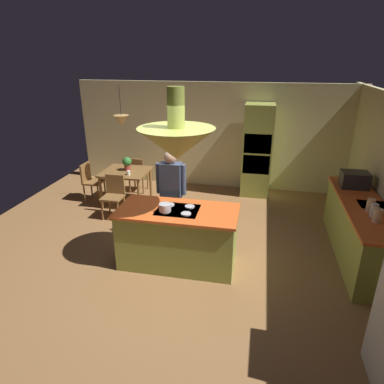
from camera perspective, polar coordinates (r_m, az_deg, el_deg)
name	(u,v)px	position (r m, az deg, el deg)	size (l,w,h in m)	color
ground	(181,256)	(5.79, -1.80, -10.61)	(8.16, 8.16, 0.00)	olive
wall_back	(213,136)	(8.47, 3.53, 9.38)	(6.80, 0.10, 2.55)	beige
kitchen_island	(178,237)	(5.38, -2.35, -7.49)	(1.85, 0.89, 0.96)	#939E42
counter_run_right	(359,230)	(6.19, 26.27, -5.72)	(0.73, 2.59, 0.94)	#939E42
oven_tower	(257,151)	(8.05, 10.89, 6.81)	(0.66, 0.62, 2.13)	#939E42
dining_table	(126,175)	(7.64, -11.05, 2.75)	(0.98, 0.92, 0.76)	brown
person_at_island	(171,191)	(5.87, -3.50, 0.25)	(0.53, 0.22, 1.66)	tan
range_hood	(176,142)	(4.82, -2.63, 8.42)	(1.10, 1.10, 1.00)	#939E42
pendant_light_over_table	(122,121)	(7.34, -11.74, 11.67)	(0.32, 0.32, 0.82)	#E0B266
chair_facing_island	(114,193)	(7.11, -12.99, -0.19)	(0.40, 0.40, 0.87)	brown
chair_by_back_wall	(137,172)	(8.28, -9.22, 3.29)	(0.40, 0.40, 0.87)	brown
chair_at_corner	(90,179)	(8.05, -16.71, 2.07)	(0.40, 0.40, 0.87)	brown
potted_plant_on_table	(127,163)	(7.59, -10.85, 4.82)	(0.20, 0.20, 0.30)	#99382D
cup_on_table	(128,173)	(7.33, -10.62, 3.20)	(0.07, 0.07, 0.09)	white
canister_flour	(378,216)	(5.41, 28.73, -3.51)	(0.13, 0.13, 0.20)	#E0B78C
canister_sugar	(374,210)	(5.57, 28.24, -2.73)	(0.10, 0.10, 0.20)	silver
canister_tea	(371,205)	(5.73, 27.79, -1.98)	(0.11, 0.11, 0.20)	#E0B78C
microwave_on_counter	(355,180)	(6.66, 25.64, 1.89)	(0.46, 0.36, 0.28)	#232326
cooking_pot_on_cooktop	(165,208)	(5.06, -4.56, -2.63)	(0.18, 0.18, 0.12)	#B2B2B7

